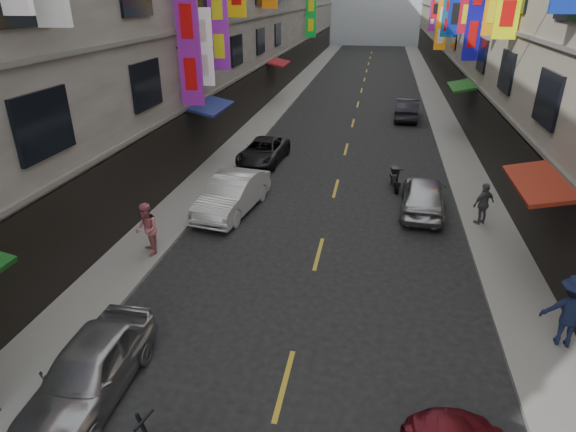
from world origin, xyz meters
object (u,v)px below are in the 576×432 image
at_px(car_left_near, 90,370).
at_px(car_left_far, 263,151).
at_px(pedestrian_lfar, 147,229).
at_px(pedestrian_rfar, 484,204).
at_px(car_left_mid, 232,194).
at_px(car_right_far, 407,109).
at_px(scooter_far_right, 395,178).
at_px(pedestrian_rnear, 570,311).
at_px(car_right_mid, 423,195).

distance_m(car_left_near, car_left_far, 16.01).
bearing_deg(pedestrian_lfar, pedestrian_rfar, 76.24).
relative_size(car_left_far, pedestrian_lfar, 2.37).
distance_m(car_left_far, pedestrian_lfar, 10.30).
xyz_separation_m(car_left_mid, car_right_far, (7.31, 16.96, -0.03)).
relative_size(car_left_near, car_right_far, 0.92).
bearing_deg(scooter_far_right, pedestrian_lfar, 37.66).
bearing_deg(car_left_far, car_right_far, 59.06).
bearing_deg(car_left_far, pedestrian_rnear, -46.13).
bearing_deg(car_right_far, pedestrian_rnear, 100.40).
bearing_deg(car_left_near, car_right_far, 73.14).
relative_size(scooter_far_right, car_left_mid, 0.40).
height_order(car_left_mid, car_left_far, car_left_mid).
bearing_deg(car_left_mid, car_left_near, -83.31).
distance_m(car_right_mid, pedestrian_rnear, 8.21).
distance_m(scooter_far_right, car_right_mid, 2.64).
distance_m(car_left_near, car_left_mid, 9.81).
bearing_deg(pedestrian_lfar, scooter_far_right, 98.90).
bearing_deg(pedestrian_rnear, scooter_far_right, -55.08).
bearing_deg(car_left_far, pedestrian_rfar, -27.05).
bearing_deg(scooter_far_right, pedestrian_rfar, 125.52).
xyz_separation_m(car_left_near, pedestrian_rfar, (9.64, 10.21, 0.25)).
height_order(car_left_near, car_left_mid, car_left_mid).
bearing_deg(car_left_near, car_left_far, 88.82).
bearing_deg(car_right_far, pedestrian_rfar, 100.55).
distance_m(car_right_far, pedestrian_lfar, 22.78).
distance_m(car_right_far, pedestrian_rnear, 23.44).
xyz_separation_m(scooter_far_right, car_left_far, (-6.56, 2.40, 0.14)).
distance_m(car_left_mid, pedestrian_rfar, 9.44).
bearing_deg(car_left_mid, pedestrian_rnear, -23.72).
bearing_deg(pedestrian_lfar, car_left_far, 136.62).
height_order(car_left_near, car_left_far, car_left_near).
height_order(car_left_mid, pedestrian_lfar, pedestrian_lfar).
relative_size(car_right_mid, car_right_far, 0.96).
bearing_deg(pedestrian_lfar, car_left_mid, 122.20).
distance_m(scooter_far_right, car_left_near, 15.11).
bearing_deg(car_right_mid, pedestrian_rnear, 114.16).
distance_m(pedestrian_rnear, pedestrian_rfar, 6.75).
distance_m(car_left_far, pedestrian_rfar, 11.26).
bearing_deg(car_left_far, scooter_far_right, -16.09).
height_order(car_left_mid, pedestrian_rfar, pedestrian_rfar).
distance_m(scooter_far_right, pedestrian_rnear, 10.84).
distance_m(car_left_near, car_right_far, 27.80).
distance_m(car_right_mid, pedestrian_rfar, 2.29).
height_order(pedestrian_lfar, pedestrian_rfar, pedestrian_lfar).
xyz_separation_m(pedestrian_lfar, pedestrian_rnear, (11.87, -2.31, 0.06)).
bearing_deg(car_left_near, pedestrian_rfar, 45.45).
distance_m(car_left_near, pedestrian_rnear, 11.02).
bearing_deg(pedestrian_rnear, car_right_far, -68.91).
bearing_deg(car_right_far, scooter_far_right, 89.08).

